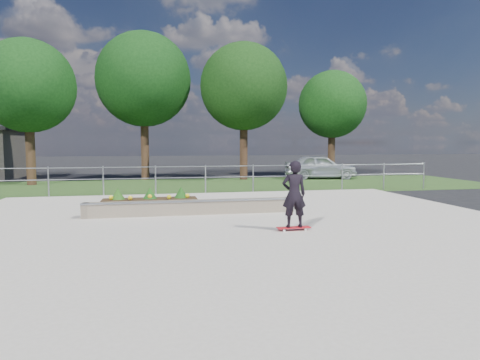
{
  "coord_description": "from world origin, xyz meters",
  "views": [
    {
      "loc": [
        -2.14,
        -9.8,
        2.11
      ],
      "look_at": [
        0.2,
        1.5,
        1.1
      ],
      "focal_mm": 32.0,
      "sensor_mm": 36.0,
      "label": 1
    }
  ],
  "objects_px": {
    "grind_ledge": "(192,207)",
    "planter_bed": "(150,201)",
    "parked_car": "(320,167)",
    "skateboarder": "(294,194)"
  },
  "relations": [
    {
      "from": "grind_ledge",
      "to": "planter_bed",
      "type": "distance_m",
      "value": 2.04
    },
    {
      "from": "grind_ledge",
      "to": "parked_car",
      "type": "bearing_deg",
      "value": 52.84
    },
    {
      "from": "grind_ledge",
      "to": "planter_bed",
      "type": "height_order",
      "value": "planter_bed"
    },
    {
      "from": "skateboarder",
      "to": "parked_car",
      "type": "height_order",
      "value": "skateboarder"
    },
    {
      "from": "planter_bed",
      "to": "skateboarder",
      "type": "relative_size",
      "value": 1.83
    },
    {
      "from": "planter_bed",
      "to": "parked_car",
      "type": "relative_size",
      "value": 0.72
    },
    {
      "from": "grind_ledge",
      "to": "planter_bed",
      "type": "bearing_deg",
      "value": 125.35
    },
    {
      "from": "grind_ledge",
      "to": "planter_bed",
      "type": "relative_size",
      "value": 2.0
    },
    {
      "from": "skateboarder",
      "to": "parked_car",
      "type": "bearing_deg",
      "value": 65.46
    },
    {
      "from": "grind_ledge",
      "to": "skateboarder",
      "type": "xyz_separation_m",
      "value": [
        2.12,
        -2.77,
        0.65
      ]
    }
  ]
}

